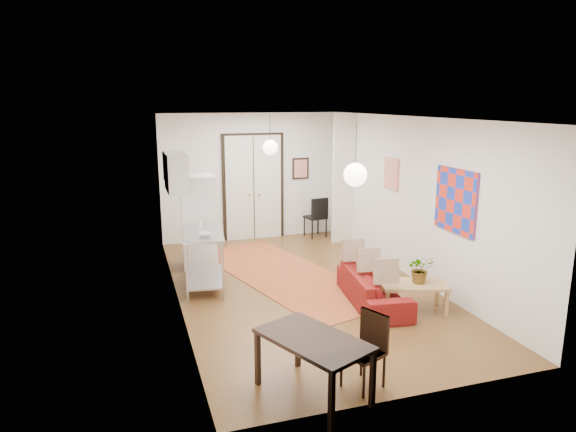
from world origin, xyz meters
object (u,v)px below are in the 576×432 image
object	(u,v)px
sofa	(373,288)
dining_table	(313,344)
coffee_table	(414,287)
dining_chair_far	(360,343)
fridge	(199,222)
kitchen_counter	(204,251)
black_side_chair	(314,213)
dining_chair_near	(360,343)

from	to	relation	value
sofa	dining_table	bearing A→B (deg)	147.79
coffee_table	dining_chair_far	distance (m)	2.35
coffee_table	fridge	size ratio (longest dim) A/B	0.62
kitchen_counter	dining_table	xyz separation A→B (m)	(0.61, -3.68, -0.05)
dining_table	dining_chair_far	bearing A→B (deg)	7.90
fridge	kitchen_counter	bearing A→B (deg)	-89.79
sofa	dining_chair_far	size ratio (longest dim) A/B	2.13
dining_chair_far	black_side_chair	bearing A→B (deg)	140.12
kitchen_counter	dining_chair_far	xyz separation A→B (m)	(1.21, -3.60, -0.17)
sofa	coffee_table	xyz separation A→B (m)	(0.46, -0.44, 0.12)
coffee_table	black_side_chair	world-z (taller)	black_side_chair
dining_chair_near	kitchen_counter	bearing A→B (deg)	174.67
coffee_table	dining_table	bearing A→B (deg)	-142.97
sofa	dining_chair_near	bearing A→B (deg)	157.46
black_side_chair	coffee_table	bearing A→B (deg)	79.06
dining_chair_near	black_side_chair	size ratio (longest dim) A/B	0.89
dining_table	dining_chair_far	xyz separation A→B (m)	(0.60, 0.08, -0.12)
coffee_table	dining_chair_far	bearing A→B (deg)	-135.75
dining_chair_near	sofa	bearing A→B (deg)	125.48
dining_chair_near	coffee_table	bearing A→B (deg)	110.26
dining_table	dining_chair_far	distance (m)	0.62
dining_table	fridge	bearing A→B (deg)	96.22
coffee_table	dining_chair_near	size ratio (longest dim) A/B	1.31
fridge	black_side_chair	bearing A→B (deg)	31.03
dining_chair_far	fridge	bearing A→B (deg)	169.26
kitchen_counter	dining_chair_near	distance (m)	3.80
sofa	fridge	xyz separation A→B (m)	(-2.36, 2.74, 0.63)
sofa	fridge	size ratio (longest dim) A/B	1.01
sofa	dining_chair_far	bearing A→B (deg)	157.46
sofa	kitchen_counter	bearing A→B (deg)	65.99
sofa	dining_chair_near	size ratio (longest dim) A/B	2.13
coffee_table	dining_chair_near	xyz separation A→B (m)	(-1.68, -1.64, 0.10)
black_side_chair	dining_table	bearing A→B (deg)	59.91
dining_table	kitchen_counter	bearing A→B (deg)	99.48
coffee_table	kitchen_counter	world-z (taller)	kitchen_counter
dining_chair_near	black_side_chair	world-z (taller)	black_side_chair
sofa	kitchen_counter	xyz separation A→B (m)	(-2.44, 1.52, 0.40)
black_side_chair	kitchen_counter	bearing A→B (deg)	32.45
coffee_table	dining_chair_near	bearing A→B (deg)	-135.75
fridge	dining_table	distance (m)	4.94
dining_table	sofa	bearing A→B (deg)	49.79
sofa	black_side_chair	bearing A→B (deg)	0.30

